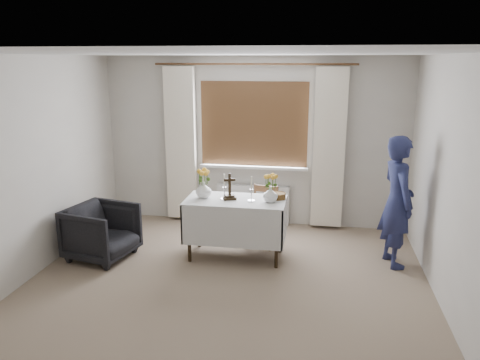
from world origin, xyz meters
name	(u,v)px	position (x,y,z in m)	size (l,w,h in m)	color
ground	(219,301)	(0.00, 0.00, 0.00)	(5.00, 5.00, 0.00)	gray
altar_table	(236,228)	(-0.03, 1.14, 0.38)	(1.24, 0.64, 0.76)	white
wooden_chair	(262,217)	(0.25, 1.59, 0.40)	(0.37, 0.37, 0.80)	brown
armchair	(102,232)	(-1.69, 0.83, 0.34)	(0.73, 0.75, 0.69)	black
person	(397,202)	(1.91, 1.27, 0.80)	(0.58, 0.38, 1.60)	navy
radiator	(253,205)	(0.00, 2.42, 0.30)	(1.10, 0.10, 0.60)	silver
wooden_cross	(230,186)	(-0.11, 1.14, 0.93)	(0.15, 0.11, 0.33)	black
candlestick_left	(224,187)	(-0.17, 1.13, 0.92)	(0.09, 0.09, 0.32)	silver
candlestick_right	(251,189)	(0.17, 1.11, 0.92)	(0.09, 0.09, 0.31)	silver
flower_vase_left	(204,190)	(-0.44, 1.16, 0.87)	(0.20, 0.20, 0.21)	white
flower_vase_right	(270,194)	(0.40, 1.12, 0.86)	(0.18, 0.18, 0.19)	white
wicker_basket	(278,196)	(0.48, 1.27, 0.80)	(0.19, 0.19, 0.07)	brown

